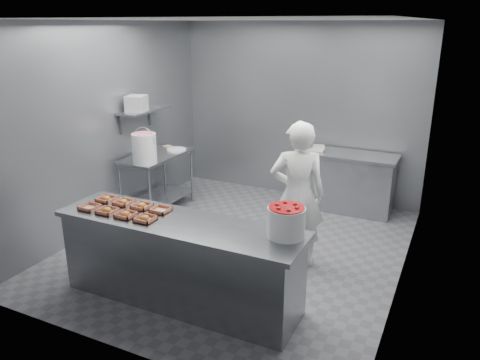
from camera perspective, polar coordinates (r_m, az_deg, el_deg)
name	(u,v)px	position (r m, az deg, el deg)	size (l,w,h in m)	color
floor	(238,247)	(6.13, -0.25, -8.19)	(4.50, 4.50, 0.00)	#4C4C51
ceiling	(238,19)	(5.47, -0.29, 18.99)	(4.50, 4.50, 0.00)	white
wall_back	(299,112)	(7.68, 7.19, 8.24)	(4.00, 0.04, 2.80)	slate
wall_left	(108,127)	(6.74, -15.84, 6.23)	(0.04, 4.50, 2.80)	slate
wall_right	(413,163)	(5.12, 20.31, 1.98)	(0.04, 4.50, 2.80)	slate
service_counter	(180,261)	(4.88, -7.31, -9.81)	(2.60, 0.70, 0.90)	slate
prep_table	(157,174)	(7.18, -10.04, 0.72)	(0.60, 1.20, 0.90)	slate
back_counter	(345,181)	(7.35, 12.64, -0.17)	(1.50, 0.60, 0.90)	slate
wall_shelf	(144,110)	(7.05, -11.62, 8.32)	(0.35, 0.90, 0.03)	slate
tray_0	(90,207)	(5.19, -17.86, -3.16)	(0.19, 0.18, 0.04)	tan
tray_1	(107,210)	(5.03, -15.89, -3.60)	(0.19, 0.18, 0.06)	tan
tray_2	(126,214)	(4.88, -13.76, -4.10)	(0.19, 0.18, 0.06)	tan
tray_3	(145,218)	(4.74, -11.50, -4.62)	(0.19, 0.18, 0.06)	tan
tray_4	(106,199)	(5.37, -15.99, -2.21)	(0.19, 0.18, 0.06)	tan
tray_5	(124,202)	(5.22, -14.00, -2.64)	(0.19, 0.18, 0.06)	tan
tray_6	(142,206)	(5.07, -11.90, -3.09)	(0.19, 0.18, 0.06)	tan
tray_7	(161,210)	(4.94, -9.65, -3.60)	(0.19, 0.18, 0.04)	tan
worker	(297,195)	(5.44, 7.00, -1.87)	(0.64, 0.42, 1.75)	white
strawberry_tub	(286,221)	(4.29, 5.67, -4.95)	(0.35, 0.35, 0.29)	white
glaze_bucket	(144,148)	(6.62, -11.59, 3.87)	(0.35, 0.33, 0.51)	white
bucket_lid	(176,150)	(7.28, -7.75, 3.70)	(0.30, 0.30, 0.02)	white
rag	(168,146)	(7.49, -8.81, 4.06)	(0.14, 0.12, 0.02)	#CCB28C
appliance	(136,103)	(6.90, -12.51, 9.11)	(0.26, 0.29, 0.22)	gray
paper_stack	(315,148)	(7.34, 9.08, 3.91)	(0.30, 0.22, 0.06)	silver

